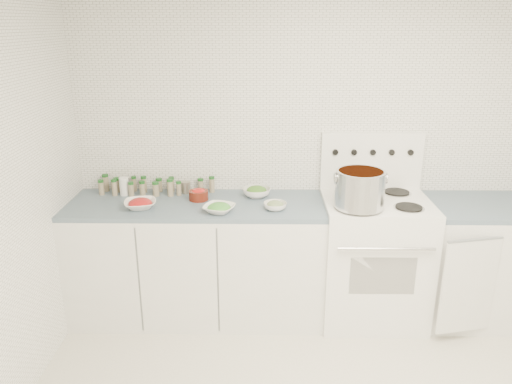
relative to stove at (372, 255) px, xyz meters
name	(u,v)px	position (x,y,z in m)	size (l,w,h in m)	color
room_walls	(338,158)	(-0.48, -1.19, 1.06)	(3.54, 3.04, 2.52)	white
counter_left	(198,259)	(-1.30, 0.00, -0.05)	(1.85, 0.62, 0.90)	white
stove	(372,255)	(0.00, 0.00, 0.00)	(0.76, 0.70, 1.36)	white
counter_right	(482,261)	(0.82, 0.00, -0.05)	(0.89, 0.71, 0.90)	white
stock_pot	(360,188)	(-0.17, -0.18, 0.59)	(0.35, 0.33, 0.25)	silver
bowl_tomato	(140,204)	(-1.68, -0.10, 0.44)	(0.26, 0.26, 0.07)	white
bowl_snowpea	(219,208)	(-1.12, -0.18, 0.43)	(0.27, 0.27, 0.07)	white
bowl_broccoli	(257,192)	(-0.87, 0.15, 0.44)	(0.24, 0.24, 0.08)	white
bowl_zucchini	(275,205)	(-0.73, -0.12, 0.43)	(0.17, 0.17, 0.06)	white
bowl_pepper	(199,194)	(-1.29, 0.07, 0.45)	(0.14, 0.14, 0.09)	#53190E
salt_canister	(124,186)	(-1.87, 0.18, 0.47)	(0.07, 0.07, 0.14)	white
tin_can	(186,187)	(-1.41, 0.23, 0.45)	(0.07, 0.07, 0.09)	gray
spice_cluster	(148,186)	(-1.69, 0.21, 0.46)	(0.87, 0.16, 0.13)	gray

